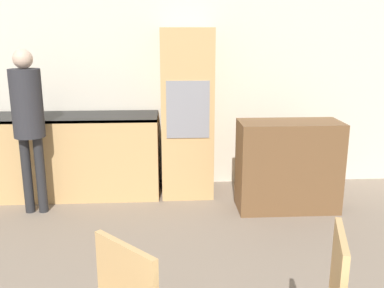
% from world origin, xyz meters
% --- Properties ---
extents(wall_back, '(6.88, 0.05, 2.60)m').
position_xyz_m(wall_back, '(0.00, 5.48, 1.30)').
color(wall_back, silver).
rests_on(wall_back, ground_plane).
extents(kitchen_counter, '(2.40, 0.60, 0.91)m').
position_xyz_m(kitchen_counter, '(-1.39, 5.13, 0.47)').
color(kitchen_counter, tan).
rests_on(kitchen_counter, ground_plane).
extents(oven_unit, '(0.56, 0.59, 1.84)m').
position_xyz_m(oven_unit, '(0.13, 5.14, 0.92)').
color(oven_unit, tan).
rests_on(oven_unit, ground_plane).
extents(sideboard, '(1.03, 0.45, 0.92)m').
position_xyz_m(sideboard, '(1.14, 4.59, 0.46)').
color(sideboard, brown).
rests_on(sideboard, ground_plane).
extents(person_standing, '(0.30, 0.30, 1.64)m').
position_xyz_m(person_standing, '(-1.44, 4.65, 1.02)').
color(person_standing, '#262628').
rests_on(person_standing, ground_plane).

